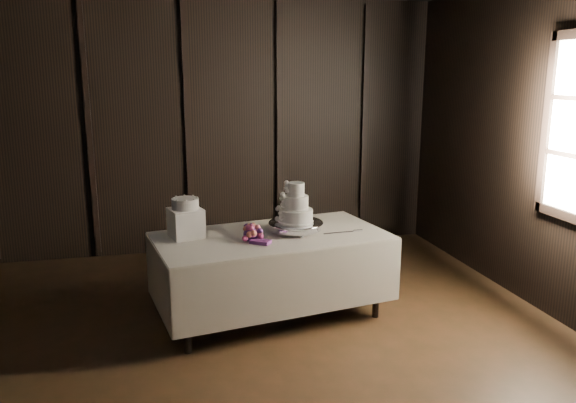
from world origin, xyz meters
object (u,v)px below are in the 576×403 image
Objects in this scene: cake_stand at (296,227)px; small_cake at (185,204)px; wedding_cake at (293,207)px; display_table at (272,272)px; bouquet at (252,233)px; box_pedestal at (186,223)px.

cake_stand is 2.13× the size of small_cake.
wedding_cake is 0.93m from small_cake.
display_table is 5.76× the size of bouquet.
cake_stand is at bearing 18.98° from bouquet.
box_pedestal is at bearing 175.84° from cake_stand.
small_cake reaches higher than bouquet.
box_pedestal is (-0.95, 0.07, 0.08)m from cake_stand.
box_pedestal reaches higher than cake_stand.
display_table is 4.41× the size of cake_stand.
wedding_cake reaches higher than box_pedestal.
bouquet is at bearing -161.02° from cake_stand.
display_table is at bearing 30.31° from bouquet.
cake_stand is 0.19m from wedding_cake.
wedding_cake is at bearing -4.41° from display_table.
cake_stand is 1.31× the size of bouquet.
small_cake is at bearing 168.76° from wedding_cake.
display_table is 0.87m from box_pedestal.
box_pedestal is (-0.92, 0.08, -0.11)m from wedding_cake.
small_cake is (-0.72, 0.10, 0.64)m from display_table.
wedding_cake is (0.20, 0.02, 0.57)m from display_table.
wedding_cake is at bearing -5.19° from small_cake.
display_table is 0.97m from small_cake.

